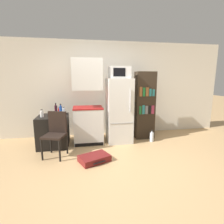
{
  "coord_description": "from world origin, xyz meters",
  "views": [
    {
      "loc": [
        -0.69,
        -2.89,
        1.57
      ],
      "look_at": [
        -0.03,
        0.85,
        0.84
      ],
      "focal_mm": 28.0,
      "sensor_mm": 36.0,
      "label": 1
    }
  ],
  "objects_px": {
    "bottle_clear_short": "(64,111)",
    "bottle_ketchup_red": "(59,111)",
    "microwave": "(119,72)",
    "bottle_wine_dark": "(56,110)",
    "water_bottle_front": "(152,137)",
    "kitchen_hutch": "(88,105)",
    "bowl": "(54,116)",
    "bottle_blue_soda": "(61,110)",
    "suitcase_large_flat": "(94,158)",
    "side_table": "(53,131)",
    "bookshelf": "(144,106)",
    "chair": "(56,130)",
    "refrigerator": "(119,111)",
    "bottle_milk_white": "(42,114)"
  },
  "relations": [
    {
      "from": "kitchen_hutch",
      "to": "suitcase_large_flat",
      "type": "distance_m",
      "value": 1.38
    },
    {
      "from": "refrigerator",
      "to": "water_bottle_front",
      "type": "height_order",
      "value": "refrigerator"
    },
    {
      "from": "bookshelf",
      "to": "chair",
      "type": "bearing_deg",
      "value": -160.81
    },
    {
      "from": "side_table",
      "to": "bowl",
      "type": "distance_m",
      "value": 0.41
    },
    {
      "from": "chair",
      "to": "water_bottle_front",
      "type": "bearing_deg",
      "value": 28.36
    },
    {
      "from": "bookshelf",
      "to": "bottle_ketchup_red",
      "type": "distance_m",
      "value": 2.18
    },
    {
      "from": "bookshelf",
      "to": "suitcase_large_flat",
      "type": "relative_size",
      "value": 2.66
    },
    {
      "from": "bottle_wine_dark",
      "to": "bottle_clear_short",
      "type": "relative_size",
      "value": 1.57
    },
    {
      "from": "bottle_wine_dark",
      "to": "suitcase_large_flat",
      "type": "distance_m",
      "value": 1.63
    },
    {
      "from": "refrigerator",
      "to": "bowl",
      "type": "height_order",
      "value": "refrigerator"
    },
    {
      "from": "bottle_wine_dark",
      "to": "bottle_blue_soda",
      "type": "height_order",
      "value": "bottle_wine_dark"
    },
    {
      "from": "refrigerator",
      "to": "microwave",
      "type": "height_order",
      "value": "microwave"
    },
    {
      "from": "bottle_wine_dark",
      "to": "water_bottle_front",
      "type": "relative_size",
      "value": 0.93
    },
    {
      "from": "kitchen_hutch",
      "to": "bottle_blue_soda",
      "type": "bearing_deg",
      "value": 179.82
    },
    {
      "from": "water_bottle_front",
      "to": "microwave",
      "type": "bearing_deg",
      "value": 166.08
    },
    {
      "from": "side_table",
      "to": "chair",
      "type": "xyz_separation_m",
      "value": [
        0.14,
        -0.56,
        0.18
      ]
    },
    {
      "from": "side_table",
      "to": "bookshelf",
      "type": "distance_m",
      "value": 2.37
    },
    {
      "from": "bottle_ketchup_red",
      "to": "suitcase_large_flat",
      "type": "xyz_separation_m",
      "value": [
        0.75,
        -1.25,
        -0.73
      ]
    },
    {
      "from": "bottle_clear_short",
      "to": "bottle_ketchup_red",
      "type": "height_order",
      "value": "bottle_clear_short"
    },
    {
      "from": "bottle_wine_dark",
      "to": "bookshelf",
      "type": "bearing_deg",
      "value": 0.24
    },
    {
      "from": "refrigerator",
      "to": "microwave",
      "type": "bearing_deg",
      "value": -106.0
    },
    {
      "from": "kitchen_hutch",
      "to": "bottle_ketchup_red",
      "type": "distance_m",
      "value": 0.73
    },
    {
      "from": "side_table",
      "to": "bookshelf",
      "type": "xyz_separation_m",
      "value": [
        2.3,
        0.19,
        0.51
      ]
    },
    {
      "from": "side_table",
      "to": "bottle_ketchup_red",
      "type": "height_order",
      "value": "bottle_ketchup_red"
    },
    {
      "from": "suitcase_large_flat",
      "to": "chair",
      "type": "bearing_deg",
      "value": 126.92
    },
    {
      "from": "bottle_ketchup_red",
      "to": "bottle_blue_soda",
      "type": "bearing_deg",
      "value": -74.07
    },
    {
      "from": "bookshelf",
      "to": "microwave",
      "type": "bearing_deg",
      "value": -168.85
    },
    {
      "from": "side_table",
      "to": "bottle_blue_soda",
      "type": "bearing_deg",
      "value": 22.82
    },
    {
      "from": "bowl",
      "to": "suitcase_large_flat",
      "type": "distance_m",
      "value": 1.37
    },
    {
      "from": "refrigerator",
      "to": "bottle_blue_soda",
      "type": "distance_m",
      "value": 1.41
    },
    {
      "from": "kitchen_hutch",
      "to": "microwave",
      "type": "relative_size",
      "value": 4.18
    },
    {
      "from": "kitchen_hutch",
      "to": "bookshelf",
      "type": "height_order",
      "value": "kitchen_hutch"
    },
    {
      "from": "bottle_ketchup_red",
      "to": "bottle_wine_dark",
      "type": "bearing_deg",
      "value": -129.43
    },
    {
      "from": "bottle_clear_short",
      "to": "bottle_blue_soda",
      "type": "height_order",
      "value": "bottle_blue_soda"
    },
    {
      "from": "bottle_milk_white",
      "to": "bowl",
      "type": "relative_size",
      "value": 1.13
    },
    {
      "from": "suitcase_large_flat",
      "to": "bowl",
      "type": "bearing_deg",
      "value": 110.49
    },
    {
      "from": "refrigerator",
      "to": "chair",
      "type": "xyz_separation_m",
      "value": [
        -1.45,
        -0.61,
        -0.25
      ]
    },
    {
      "from": "suitcase_large_flat",
      "to": "side_table",
      "type": "bearing_deg",
      "value": 108.45
    },
    {
      "from": "kitchen_hutch",
      "to": "bookshelf",
      "type": "distance_m",
      "value": 1.49
    },
    {
      "from": "bottle_clear_short",
      "to": "water_bottle_front",
      "type": "xyz_separation_m",
      "value": [
        2.16,
        -0.32,
        -0.67
      ]
    },
    {
      "from": "side_table",
      "to": "suitcase_large_flat",
      "type": "xyz_separation_m",
      "value": [
        0.88,
        -0.99,
        -0.3
      ]
    },
    {
      "from": "bottle_clear_short",
      "to": "water_bottle_front",
      "type": "bearing_deg",
      "value": -8.55
    },
    {
      "from": "refrigerator",
      "to": "microwave",
      "type": "relative_size",
      "value": 3.26
    },
    {
      "from": "kitchen_hutch",
      "to": "bowl",
      "type": "height_order",
      "value": "kitchen_hutch"
    },
    {
      "from": "bottle_blue_soda",
      "to": "bottle_clear_short",
      "type": "bearing_deg",
      "value": 57.06
    },
    {
      "from": "bottle_wine_dark",
      "to": "bottle_ketchup_red",
      "type": "height_order",
      "value": "bottle_wine_dark"
    },
    {
      "from": "refrigerator",
      "to": "bottle_milk_white",
      "type": "bearing_deg",
      "value": -175.79
    },
    {
      "from": "kitchen_hutch",
      "to": "bottle_blue_soda",
      "type": "height_order",
      "value": "kitchen_hutch"
    },
    {
      "from": "microwave",
      "to": "bottle_wine_dark",
      "type": "xyz_separation_m",
      "value": [
        -1.53,
        0.13,
        -0.88
      ]
    },
    {
      "from": "bottle_milk_white",
      "to": "bottle_wine_dark",
      "type": "bearing_deg",
      "value": 43.88
    }
  ]
}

